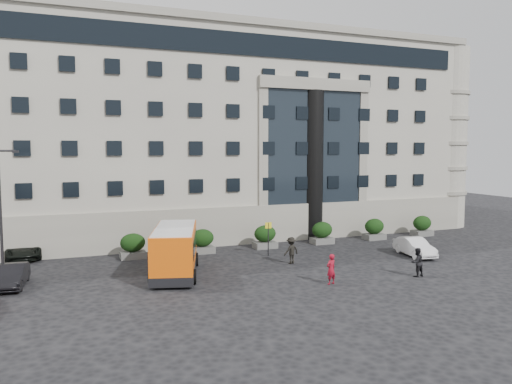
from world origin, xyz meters
The scene contains 20 objects.
ground centered at (0.00, 0.00, 0.00)m, with size 120.00×120.00×0.00m, color black.
civic_building centered at (6.00, 22.00, 9.00)m, with size 44.00×24.00×18.00m, color gray.
entrance_column centered at (12.00, 10.30, 6.50)m, with size 1.80×1.80×13.00m, color black.
hedge_a centered at (-4.00, 7.80, 0.93)m, with size 1.80×1.26×1.84m.
hedge_b centered at (1.20, 7.80, 0.93)m, with size 1.80×1.26×1.84m.
hedge_c centered at (6.40, 7.80, 0.93)m, with size 1.80×1.26×1.84m.
hedge_d centered at (11.60, 7.80, 0.93)m, with size 1.80×1.26×1.84m.
hedge_e centered at (16.80, 7.80, 0.93)m, with size 1.80×1.26×1.84m.
hedge_f centered at (22.00, 7.80, 0.93)m, with size 1.80×1.26×1.84m.
street_lamp centered at (-11.94, 3.00, 4.37)m, with size 1.16×0.18×8.00m.
bus_stop_sign centered at (5.50, 5.00, 1.73)m, with size 0.50×0.08×2.52m.
minibus centered at (-2.15, 2.06, 1.67)m, with size 4.45×7.67×3.03m.
red_truck centered at (-13.31, 18.42, 1.55)m, with size 3.06×5.83×3.03m.
parked_car_b centered at (-11.50, 2.73, 0.65)m, with size 1.38×3.97×1.31m, color black.
parked_car_c centered at (-11.50, 11.12, 0.63)m, with size 1.76×4.34×1.26m, color black.
parked_car_d centered at (-11.50, 11.02, 0.71)m, with size 2.36×5.13×1.42m, color black.
white_taxi centered at (15.63, 1.00, 0.68)m, with size 1.44×4.14×1.36m, color silver.
pedestrian_a centered at (5.91, -3.51, 0.90)m, with size 0.66×0.43×1.80m, color maroon.
pedestrian_b centered at (11.80, -3.93, 0.90)m, with size 0.88×0.68×1.81m, color black.
pedestrian_c centered at (6.01, 2.13, 0.93)m, with size 1.20×0.69×1.86m, color black.
Camera 1 is at (-8.76, -28.68, 7.98)m, focal length 35.00 mm.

